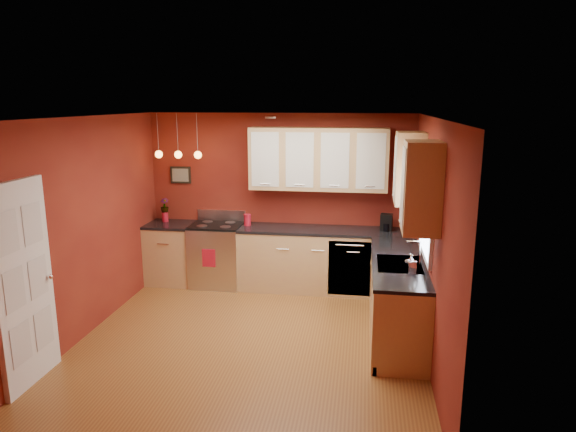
# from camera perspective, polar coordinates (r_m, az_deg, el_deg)

# --- Properties ---
(floor) EXTENTS (4.20, 4.20, 0.00)m
(floor) POSITION_cam_1_polar(r_m,az_deg,el_deg) (6.27, -4.16, -13.63)
(floor) COLOR #915D2A
(floor) RESTS_ON ground
(ceiling) EXTENTS (4.00, 4.20, 0.02)m
(ceiling) POSITION_cam_1_polar(r_m,az_deg,el_deg) (5.62, -4.59, 10.87)
(ceiling) COLOR beige
(ceiling) RESTS_ON wall_back
(wall_back) EXTENTS (4.00, 0.02, 2.60)m
(wall_back) POSITION_cam_1_polar(r_m,az_deg,el_deg) (7.82, -0.94, 1.82)
(wall_back) COLOR maroon
(wall_back) RESTS_ON floor
(wall_front) EXTENTS (4.00, 0.02, 2.60)m
(wall_front) POSITION_cam_1_polar(r_m,az_deg,el_deg) (3.89, -11.33, -9.84)
(wall_front) COLOR maroon
(wall_front) RESTS_ON floor
(wall_left) EXTENTS (0.02, 4.20, 2.60)m
(wall_left) POSITION_cam_1_polar(r_m,az_deg,el_deg) (6.54, -21.70, -1.25)
(wall_left) COLOR maroon
(wall_left) RESTS_ON floor
(wall_right) EXTENTS (0.02, 4.20, 2.60)m
(wall_right) POSITION_cam_1_polar(r_m,az_deg,el_deg) (5.72, 15.61, -2.75)
(wall_right) COLOR maroon
(wall_right) RESTS_ON floor
(base_cabinets_back_left) EXTENTS (0.70, 0.60, 0.90)m
(base_cabinets_back_left) POSITION_cam_1_polar(r_m,az_deg,el_deg) (8.18, -12.79, -4.15)
(base_cabinets_back_left) COLOR tan
(base_cabinets_back_left) RESTS_ON floor
(base_cabinets_back_right) EXTENTS (2.54, 0.60, 0.90)m
(base_cabinets_back_right) POSITION_cam_1_polar(r_m,az_deg,el_deg) (7.65, 4.12, -5.02)
(base_cabinets_back_right) COLOR tan
(base_cabinets_back_right) RESTS_ON floor
(base_cabinets_right) EXTENTS (0.60, 2.10, 0.90)m
(base_cabinets_right) POSITION_cam_1_polar(r_m,az_deg,el_deg) (6.38, 11.97, -8.98)
(base_cabinets_right) COLOR tan
(base_cabinets_right) RESTS_ON floor
(counter_back_left) EXTENTS (0.70, 0.62, 0.04)m
(counter_back_left) POSITION_cam_1_polar(r_m,az_deg,el_deg) (8.05, -12.95, -0.95)
(counter_back_left) COLOR black
(counter_back_left) RESTS_ON base_cabinets_back_left
(counter_back_right) EXTENTS (2.54, 0.62, 0.04)m
(counter_back_right) POSITION_cam_1_polar(r_m,az_deg,el_deg) (7.53, 4.18, -1.61)
(counter_back_right) COLOR black
(counter_back_right) RESTS_ON base_cabinets_back_right
(counter_right) EXTENTS (0.62, 2.10, 0.04)m
(counter_right) POSITION_cam_1_polar(r_m,az_deg,el_deg) (6.22, 12.17, -4.95)
(counter_right) COLOR black
(counter_right) RESTS_ON base_cabinets_right
(gas_range) EXTENTS (0.76, 0.64, 1.11)m
(gas_range) POSITION_cam_1_polar(r_m,az_deg,el_deg) (7.94, -7.87, -4.23)
(gas_range) COLOR silver
(gas_range) RESTS_ON floor
(dishwasher_front) EXTENTS (0.60, 0.02, 0.80)m
(dishwasher_front) POSITION_cam_1_polar(r_m,az_deg,el_deg) (7.36, 6.83, -5.81)
(dishwasher_front) COLOR silver
(dishwasher_front) RESTS_ON base_cabinets_back_right
(sink) EXTENTS (0.50, 0.70, 0.33)m
(sink) POSITION_cam_1_polar(r_m,az_deg,el_deg) (6.08, 12.27, -5.42)
(sink) COLOR gray
(sink) RESTS_ON counter_right
(window) EXTENTS (0.06, 1.02, 1.22)m
(window) POSITION_cam_1_polar(r_m,az_deg,el_deg) (5.92, 15.25, 1.66)
(window) COLOR white
(window) RESTS_ON wall_right
(door_left_wall) EXTENTS (0.12, 0.82, 2.05)m
(door_left_wall) POSITION_cam_1_polar(r_m,az_deg,el_deg) (5.64, -27.28, -6.85)
(door_left_wall) COLOR white
(door_left_wall) RESTS_ON floor
(upper_cabinets_back) EXTENTS (2.00, 0.35, 0.90)m
(upper_cabinets_back) POSITION_cam_1_polar(r_m,az_deg,el_deg) (7.47, 3.38, 6.34)
(upper_cabinets_back) COLOR tan
(upper_cabinets_back) RESTS_ON wall_back
(upper_cabinets_right) EXTENTS (0.35, 1.95, 0.90)m
(upper_cabinets_right) POSITION_cam_1_polar(r_m,az_deg,el_deg) (5.88, 13.92, 4.25)
(upper_cabinets_right) COLOR tan
(upper_cabinets_right) RESTS_ON wall_right
(wall_picture) EXTENTS (0.32, 0.03, 0.26)m
(wall_picture) POSITION_cam_1_polar(r_m,az_deg,el_deg) (8.14, -11.84, 4.49)
(wall_picture) COLOR black
(wall_picture) RESTS_ON wall_back
(pendant_lights) EXTENTS (0.71, 0.11, 0.66)m
(pendant_lights) POSITION_cam_1_polar(r_m,az_deg,el_deg) (7.76, -12.10, 6.75)
(pendant_lights) COLOR gray
(pendant_lights) RESTS_ON ceiling
(red_canister) EXTENTS (0.11, 0.11, 0.17)m
(red_canister) POSITION_cam_1_polar(r_m,az_deg,el_deg) (7.73, -4.53, -0.42)
(red_canister) COLOR #B51326
(red_canister) RESTS_ON counter_back_right
(red_vase) EXTENTS (0.09, 0.09, 0.15)m
(red_vase) POSITION_cam_1_polar(r_m,az_deg,el_deg) (8.18, -13.50, -0.08)
(red_vase) COLOR #B51326
(red_vase) RESTS_ON counter_back_left
(flowers) EXTENTS (0.15, 0.15, 0.23)m
(flowers) POSITION_cam_1_polar(r_m,az_deg,el_deg) (8.14, -13.56, 1.10)
(flowers) COLOR #B51326
(flowers) RESTS_ON red_vase
(coffee_maker) EXTENTS (0.19, 0.18, 0.24)m
(coffee_maker) POSITION_cam_1_polar(r_m,az_deg,el_deg) (7.54, 10.88, -0.75)
(coffee_maker) COLOR black
(coffee_maker) RESTS_ON counter_back_right
(soap_pump) EXTENTS (0.13, 0.13, 0.21)m
(soap_pump) POSITION_cam_1_polar(r_m,az_deg,el_deg) (5.75, 13.48, -5.18)
(soap_pump) COLOR white
(soap_pump) RESTS_ON counter_right
(dish_towel) EXTENTS (0.20, 0.01, 0.27)m
(dish_towel) POSITION_cam_1_polar(r_m,az_deg,el_deg) (7.63, -8.80, -4.65)
(dish_towel) COLOR #B51326
(dish_towel) RESTS_ON gas_range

